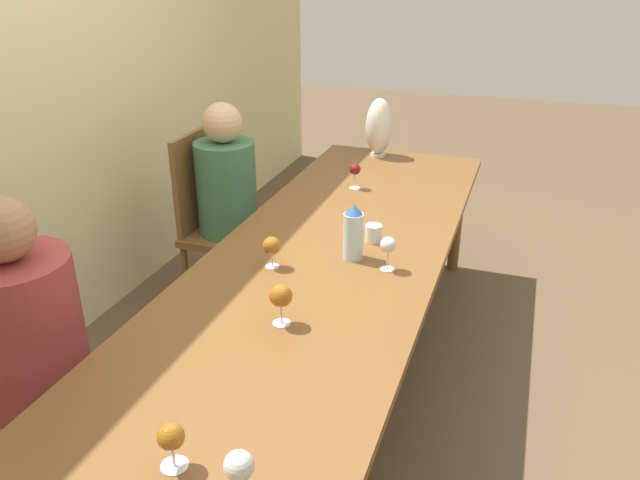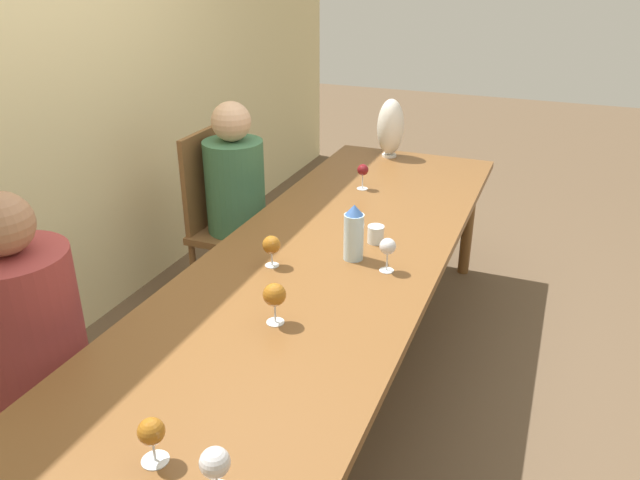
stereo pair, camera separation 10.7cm
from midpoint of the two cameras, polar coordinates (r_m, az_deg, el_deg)
The scene contains 16 objects.
ground_plane at distance 2.99m, azimuth 1.41°, elevation -14.12°, with size 14.00×14.00×0.00m, color brown.
wall_back at distance 3.17m, azimuth -24.56°, elevation 14.01°, with size 7.00×0.06×2.80m.
dining_table at distance 2.62m, azimuth 1.56°, elevation -2.69°, with size 3.18×0.96×0.72m.
water_bottle at distance 2.54m, azimuth 4.31°, elevation 0.64°, with size 0.08×0.08×0.24m.
water_tumbler at distance 2.73m, azimuth 6.24°, elevation 0.51°, with size 0.07×0.07×0.08m.
vase at distance 3.88m, azimuth 7.27°, elevation 10.17°, with size 0.16×0.16×0.36m.
wine_glass_0 at distance 2.46m, azimuth 7.45°, elevation -0.68°, with size 0.07×0.07×0.14m.
wine_glass_1 at distance 1.63m, azimuth -13.28°, elevation -16.81°, with size 0.07×0.07×0.13m.
wine_glass_2 at distance 2.49m, azimuth -3.24°, elevation -0.50°, with size 0.07×0.07×0.13m.
wine_glass_3 at distance 2.10m, azimuth -2.72°, elevation -5.09°, with size 0.08×0.08×0.15m.
wine_glass_4 at distance 1.53m, azimuth -7.49°, elevation -19.65°, with size 0.07×0.07×0.13m.
wine_glass_5 at distance 3.33m, azimuth 4.87°, elevation 6.32°, with size 0.06×0.06×0.14m.
chair_near at distance 2.53m, azimuth -24.76°, elevation -10.37°, with size 0.44×0.44×1.00m.
chair_far at distance 3.55m, azimuth -7.85°, elevation 2.11°, with size 0.44×0.44×1.00m.
person_near at distance 2.40m, azimuth -23.64°, elevation -8.78°, with size 0.38×0.38×1.20m.
person_far at distance 3.47m, azimuth -6.63°, elevation 3.67°, with size 0.33×0.33×1.18m.
Camera 2 is at (-2.16, -0.85, 1.88)m, focal length 35.00 mm.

